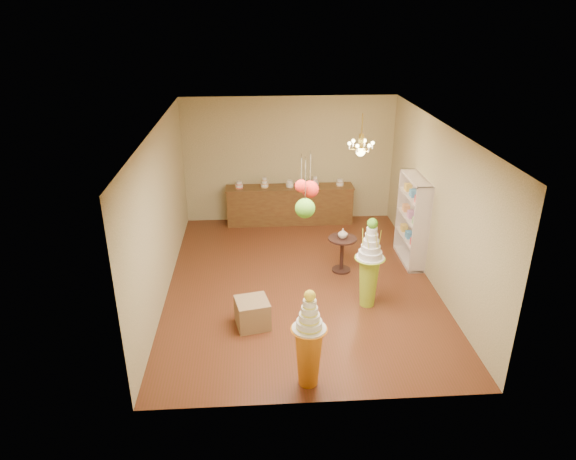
{
  "coord_description": "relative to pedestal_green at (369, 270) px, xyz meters",
  "views": [
    {
      "loc": [
        -0.82,
        -8.58,
        4.9
      ],
      "look_at": [
        -0.24,
        0.0,
        1.11
      ],
      "focal_mm": 32.0,
      "sensor_mm": 36.0,
      "label": 1
    }
  ],
  "objects": [
    {
      "name": "shelving_unit",
      "position": [
        1.23,
        1.67,
        0.21
      ],
      "size": [
        0.33,
        1.2,
        1.8
      ],
      "color": "beige",
      "rests_on": "floor"
    },
    {
      "name": "pom_red_left",
      "position": [
        -1.13,
        -0.66,
        1.74
      ],
      "size": [
        0.25,
        0.25,
        0.7
      ],
      "color": "#3C382B",
      "rests_on": "ceiling"
    },
    {
      "name": "ceiling",
      "position": [
        -1.11,
        0.87,
        2.31
      ],
      "size": [
        6.5,
        6.5,
        0.0
      ],
      "primitive_type": "plane",
      "rotation": [
        3.14,
        0.0,
        0.0
      ],
      "color": "white",
      "rests_on": "ground"
    },
    {
      "name": "pom_red_right",
      "position": [
        -1.27,
        -0.82,
        1.85
      ],
      "size": [
        0.19,
        0.19,
        0.56
      ],
      "color": "#3C382B",
      "rests_on": "ceiling"
    },
    {
      "name": "chandelier",
      "position": [
        0.16,
        1.99,
        1.62
      ],
      "size": [
        0.55,
        0.55,
        0.85
      ],
      "rotation": [
        0.0,
        0.0,
        0.01
      ],
      "color": "gold",
      "rests_on": "ceiling"
    },
    {
      "name": "wall_left",
      "position": [
        -3.61,
        0.87,
        0.81
      ],
      "size": [
        0.04,
        6.5,
        3.0
      ],
      "primitive_type": "cube",
      "color": "tan",
      "rests_on": "ground"
    },
    {
      "name": "round_table",
      "position": [
        -0.25,
        1.29,
        -0.22
      ],
      "size": [
        0.57,
        0.57,
        0.72
      ],
      "rotation": [
        0.0,
        0.0,
        -0.01
      ],
      "color": "black",
      "rests_on": "floor"
    },
    {
      "name": "wall_right",
      "position": [
        1.39,
        0.87,
        0.81
      ],
      "size": [
        0.04,
        6.5,
        3.0
      ],
      "primitive_type": "cube",
      "color": "tan",
      "rests_on": "ground"
    },
    {
      "name": "vase",
      "position": [
        -0.25,
        1.29,
        0.13
      ],
      "size": [
        0.23,
        0.23,
        0.2
      ],
      "primitive_type": "imported",
      "rotation": [
        0.0,
        0.0,
        -0.27
      ],
      "color": "beige",
      "rests_on": "round_table"
    },
    {
      "name": "pedestal_green",
      "position": [
        0.0,
        0.0,
        0.0
      ],
      "size": [
        0.5,
        0.5,
        1.66
      ],
      "rotation": [
        0.0,
        0.0,
        -0.02
      ],
      "color": "#9DC22B",
      "rests_on": "floor"
    },
    {
      "name": "floor",
      "position": [
        -1.11,
        0.87,
        -0.69
      ],
      "size": [
        6.5,
        6.5,
        0.0
      ],
      "primitive_type": "plane",
      "color": "#572B17",
      "rests_on": "ground"
    },
    {
      "name": "pedestal_orange",
      "position": [
        -1.25,
        -1.98,
        -0.09
      ],
      "size": [
        0.51,
        0.51,
        1.5
      ],
      "rotation": [
        0.0,
        0.0,
        0.11
      ],
      "color": "#C87017",
      "rests_on": "floor"
    },
    {
      "name": "burlap_riser",
      "position": [
        -2.03,
        -0.52,
        -0.45
      ],
      "size": [
        0.62,
        0.62,
        0.47
      ],
      "primitive_type": "cube",
      "rotation": [
        0.0,
        0.0,
        0.21
      ],
      "color": "#8D714D",
      "rests_on": "floor"
    },
    {
      "name": "pom_green_mid",
      "position": [
        -1.23,
        -0.94,
        1.55
      ],
      "size": [
        0.29,
        0.29,
        0.91
      ],
      "color": "#3C382B",
      "rests_on": "ceiling"
    },
    {
      "name": "wall_front",
      "position": [
        -1.11,
        -2.38,
        0.81
      ],
      "size": [
        5.0,
        0.04,
        3.0
      ],
      "primitive_type": "cube",
      "color": "tan",
      "rests_on": "ground"
    },
    {
      "name": "wall_back",
      "position": [
        -1.11,
        4.12,
        0.81
      ],
      "size": [
        5.0,
        0.04,
        3.0
      ],
      "primitive_type": "cube",
      "color": "tan",
      "rests_on": "ground"
    },
    {
      "name": "sideboard",
      "position": [
        -1.11,
        3.84,
        -0.21
      ],
      "size": [
        3.04,
        0.54,
        1.16
      ],
      "color": "#56381B",
      "rests_on": "floor"
    }
  ]
}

